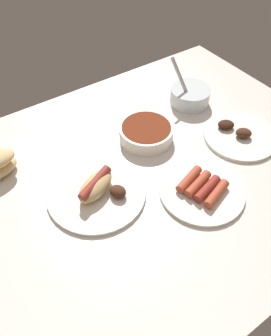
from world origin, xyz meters
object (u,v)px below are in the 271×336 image
(plate_hotdog_assembled, at_px, (97,190))
(bowl_chili, at_px, (146,132))
(plate_sausages, at_px, (202,189))
(plate_grilled_meat, at_px, (239,135))
(bowl_coleslaw, at_px, (190,95))

(plate_hotdog_assembled, bearing_deg, bowl_chili, -155.68)
(bowl_chili, height_order, plate_sausages, bowl_chili)
(plate_hotdog_assembled, relative_size, plate_grilled_meat, 1.17)
(bowl_chili, bearing_deg, bowl_coleslaw, -164.04)
(bowl_chili, distance_m, plate_hotdog_assembled, 0.25)
(plate_grilled_meat, distance_m, bowl_coleslaw, 0.22)
(bowl_chili, relative_size, plate_sausages, 0.72)
(plate_grilled_meat, xyz_separation_m, bowl_coleslaw, (0.01, -0.22, 0.02))
(plate_sausages, bearing_deg, bowl_coleslaw, -125.65)
(bowl_chili, height_order, plate_hotdog_assembled, plate_hotdog_assembled)
(plate_grilled_meat, height_order, plate_sausages, plate_grilled_meat)
(bowl_chili, bearing_deg, plate_grilled_meat, 147.00)
(bowl_chili, relative_size, plate_hotdog_assembled, 0.63)
(plate_hotdog_assembled, relative_size, plate_sausages, 1.15)
(bowl_chili, relative_size, bowl_coleslaw, 1.05)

